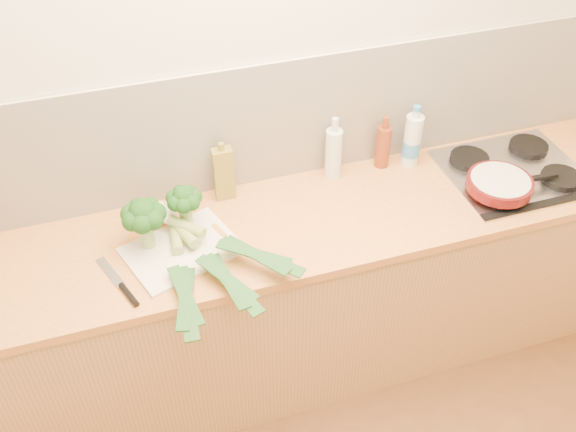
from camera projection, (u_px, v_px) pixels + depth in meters
name	position (u px, v px, depth m)	size (l,w,h in m)	color
room_shell	(267.00, 125.00, 2.56)	(3.50, 3.50, 3.50)	beige
counter	(289.00, 297.00, 2.83)	(3.20, 0.62, 0.90)	tan
gas_hob	(514.00, 171.00, 2.76)	(0.58, 0.50, 0.04)	silver
chopping_board	(182.00, 250.00, 2.40)	(0.40, 0.30, 0.01)	silver
broccoli_left	(143.00, 216.00, 2.32)	(0.17, 0.17, 0.22)	#80A25E
broccoli_right	(184.00, 200.00, 2.41)	(0.14, 0.14, 0.19)	#80A25E
leek_front	(178.00, 248.00, 2.37)	(0.12, 0.72, 0.04)	white
leek_mid	(194.00, 243.00, 2.36)	(0.27, 0.67, 0.04)	white
leek_back	(203.00, 233.00, 2.38)	(0.50, 0.54, 0.04)	white
chefs_knife	(124.00, 289.00, 2.25)	(0.13, 0.29, 0.02)	silver
skillet	(500.00, 183.00, 2.62)	(0.39, 0.27, 0.05)	#500D0F
oil_tin	(224.00, 173.00, 2.57)	(0.08, 0.05, 0.27)	olive
glass_bottle	(333.00, 152.00, 2.68)	(0.07, 0.07, 0.29)	silver
amber_bottle	(383.00, 146.00, 2.75)	(0.06, 0.06, 0.24)	maroon
water_bottle	(412.00, 142.00, 2.75)	(0.08, 0.08, 0.27)	silver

